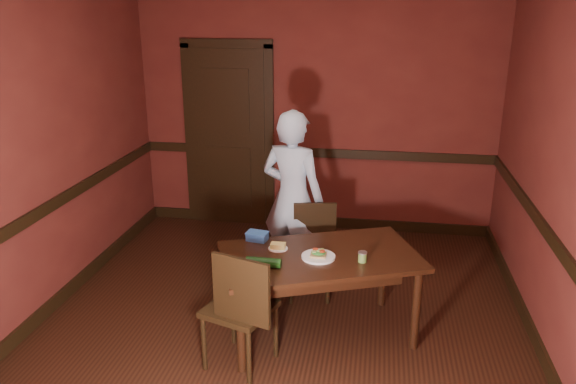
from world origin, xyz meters
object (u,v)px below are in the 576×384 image
(dining_table, at_px, (319,295))
(food_tub, at_px, (257,236))
(sauce_jar, at_px, (362,257))
(chair_far, at_px, (309,253))
(cheese_saucer, at_px, (278,247))
(chair_near, at_px, (240,306))
(sandwich_plate, at_px, (318,255))
(person, at_px, (293,198))

(dining_table, xyz_separation_m, food_tub, (-0.53, 0.19, 0.38))
(dining_table, bearing_deg, sauce_jar, -34.91)
(chair_far, bearing_deg, cheese_saucer, -117.09)
(cheese_saucer, bearing_deg, food_tub, 144.22)
(chair_far, height_order, chair_near, chair_near)
(sandwich_plate, distance_m, food_tub, 0.58)
(person, bearing_deg, sauce_jar, 141.45)
(chair_far, height_order, food_tub, chair_far)
(sauce_jar, distance_m, cheese_saucer, 0.67)
(sauce_jar, relative_size, food_tub, 0.43)
(sandwich_plate, bearing_deg, dining_table, 84.61)
(person, distance_m, sandwich_plate, 1.03)
(person, xyz_separation_m, food_tub, (-0.18, -0.72, -0.09))
(dining_table, relative_size, food_tub, 8.02)
(chair_far, distance_m, person, 0.53)
(cheese_saucer, bearing_deg, chair_near, -109.85)
(chair_far, distance_m, sauce_jar, 0.92)
(sandwich_plate, distance_m, sauce_jar, 0.33)
(food_tub, bearing_deg, person, 85.80)
(person, distance_m, sauce_jar, 1.19)
(chair_far, bearing_deg, sandwich_plate, -87.86)
(chair_near, bearing_deg, dining_table, -119.26)
(sandwich_plate, bearing_deg, person, 109.85)
(sandwich_plate, height_order, cheese_saucer, sandwich_plate)
(chair_far, height_order, person, person)
(food_tub, bearing_deg, chair_near, -79.48)
(dining_table, xyz_separation_m, chair_near, (-0.52, -0.47, 0.12))
(food_tub, bearing_deg, dining_table, -9.88)
(chair_near, height_order, food_tub, chair_near)
(sauce_jar, height_order, cheese_saucer, sauce_jar)
(chair_near, distance_m, cheese_saucer, 0.60)
(dining_table, distance_m, sauce_jar, 0.51)
(chair_near, bearing_deg, sauce_jar, -136.28)
(chair_near, distance_m, sauce_jar, 0.97)
(sandwich_plate, xyz_separation_m, food_tub, (-0.52, 0.25, 0.02))
(chair_near, relative_size, cheese_saucer, 6.17)
(sandwich_plate, height_order, sauce_jar, sauce_jar)
(sauce_jar, relative_size, cheese_saucer, 0.52)
(chair_near, bearing_deg, sandwich_plate, -122.74)
(chair_far, height_order, sauce_jar, chair_far)
(person, relative_size, sandwich_plate, 6.43)
(person, xyz_separation_m, cheese_saucer, (0.02, -0.86, -0.11))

